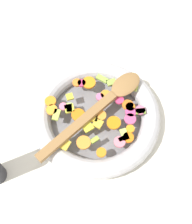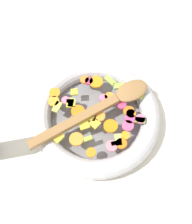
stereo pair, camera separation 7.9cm
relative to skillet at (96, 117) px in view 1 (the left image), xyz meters
name	(u,v)px [view 1 (the left image)]	position (x,y,z in m)	size (l,w,h in m)	color
ground_plane	(96,120)	(0.00, 0.00, -0.02)	(4.00, 4.00, 0.00)	silver
skillet	(96,117)	(0.00, 0.00, 0.00)	(0.34, 0.34, 0.05)	slate
chopped_vegetables	(98,113)	(0.00, -0.01, 0.03)	(0.23, 0.26, 0.01)	orange
wooden_spoon	(101,105)	(0.02, -0.01, 0.04)	(0.31, 0.21, 0.01)	olive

